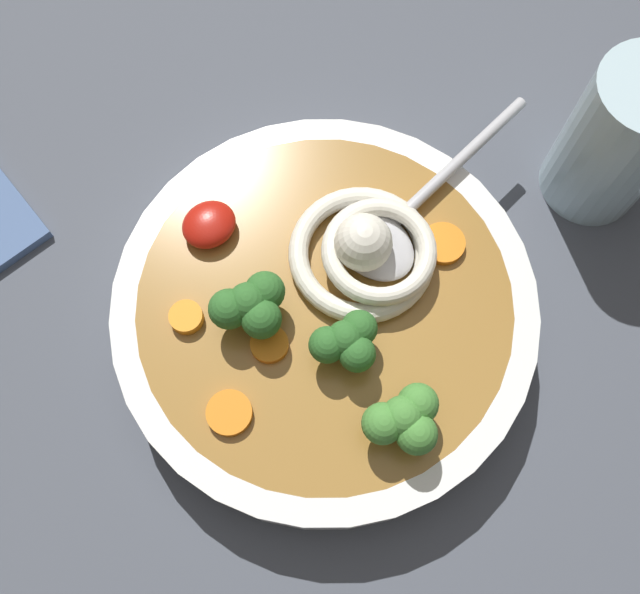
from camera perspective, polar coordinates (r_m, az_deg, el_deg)
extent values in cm
cube|color=#474C56|center=(50.82, 3.10, -0.61)|extent=(108.14, 108.14, 3.09)
cylinder|color=white|center=(46.51, 0.00, -0.98)|extent=(27.17, 27.17, 4.72)
cylinder|color=olive|center=(46.34, 0.00, -0.91)|extent=(23.91, 23.91, 4.34)
torus|color=silver|center=(44.76, 3.42, 3.56)|extent=(9.40, 9.40, 1.30)
torus|color=silver|center=(43.90, 4.44, 4.18)|extent=(10.07, 10.07, 1.17)
sphere|color=silver|center=(43.22, 3.55, 4.44)|extent=(3.65, 3.65, 3.65)
ellipsoid|color=#B7B7BC|center=(44.93, 4.29, 4.40)|extent=(4.96, 6.40, 1.60)
cylinder|color=#B7B7BC|center=(48.02, 10.52, 10.14)|extent=(15.01, 2.24, 0.80)
ellipsoid|color=#B2190F|center=(45.92, -9.03, 5.85)|extent=(3.59, 3.23, 1.62)
cylinder|color=#7A9E60|center=(41.86, 6.45, -10.11)|extent=(1.23, 1.23, 1.31)
sphere|color=#478938|center=(40.03, 6.73, -9.66)|extent=(2.41, 2.41, 2.41)
sphere|color=#478938|center=(40.51, 7.97, -8.61)|extent=(2.41, 2.41, 2.41)
sphere|color=#478938|center=(39.97, 5.11, -10.23)|extent=(2.41, 2.41, 2.41)
sphere|color=#478938|center=(40.15, 7.87, -10.98)|extent=(2.41, 2.41, 2.41)
cylinder|color=#7A9E60|center=(42.68, 1.96, -4.08)|extent=(1.13, 1.13, 1.22)
sphere|color=#2D6628|center=(41.03, 2.04, -3.43)|extent=(2.23, 2.23, 2.23)
sphere|color=#2D6628|center=(41.47, 3.20, -2.56)|extent=(2.23, 2.23, 2.23)
sphere|color=#2D6628|center=(41.01, 0.59, -3.92)|extent=(2.23, 2.23, 2.23)
sphere|color=#2D6628|center=(40.99, 3.04, -4.64)|extent=(2.23, 2.23, 2.23)
cylinder|color=#7A9E60|center=(43.44, -5.62, -1.28)|extent=(1.26, 1.26, 1.35)
sphere|color=#2D6628|center=(41.65, -5.87, -0.45)|extent=(2.47, 2.47, 2.47)
sphere|color=#2D6628|center=(42.04, -4.51, 0.47)|extent=(2.47, 2.47, 2.47)
sphere|color=#2D6628|center=(41.76, -7.44, -0.98)|extent=(2.47, 2.47, 2.47)
sphere|color=#2D6628|center=(41.44, -4.80, -1.77)|extent=(2.47, 2.47, 2.47)
cylinder|color=orange|center=(44.23, -10.83, -1.63)|extent=(2.10, 2.10, 0.78)
cylinder|color=orange|center=(46.05, 9.98, 4.30)|extent=(2.85, 2.85, 0.57)
cylinder|color=orange|center=(42.40, -7.39, -9.34)|extent=(2.75, 2.75, 0.61)
cylinder|color=orange|center=(43.16, -4.15, -3.85)|extent=(2.37, 2.37, 0.56)
cylinder|color=silver|center=(52.06, 23.11, 11.66)|extent=(7.20, 7.20, 11.64)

